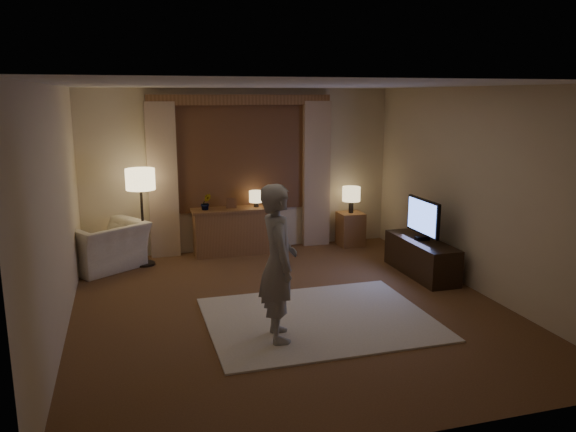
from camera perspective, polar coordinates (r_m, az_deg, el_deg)
name	(u,v)px	position (r m, az deg, el deg)	size (l,w,h in m)	color
room	(278,191)	(6.93, -1.04, 2.57)	(5.04, 5.54, 2.64)	brown
rug	(319,319)	(6.47, 3.14, -10.38)	(2.50, 2.00, 0.02)	beige
sideboard	(232,232)	(8.99, -5.71, -1.66)	(1.20, 0.40, 0.70)	brown
picture_frame	(231,205)	(8.89, -5.77, 1.16)	(0.16, 0.02, 0.20)	brown
plant	(206,203)	(8.82, -8.33, 1.33)	(0.17, 0.13, 0.30)	#999999
table_lamp_sideboard	(256,197)	(8.96, -3.27, 1.92)	(0.22, 0.22, 0.30)	black
floor_lamp	(141,185)	(8.45, -14.75, 3.11)	(0.42, 0.42, 1.45)	black
armchair	(104,246)	(8.59, -18.15, -2.92)	(1.06, 0.92, 0.69)	#F1E6C7
side_table	(350,229)	(9.52, 6.36, -1.32)	(0.40, 0.40, 0.56)	brown
table_lamp_side	(351,195)	(9.40, 6.45, 2.17)	(0.30, 0.30, 0.44)	black
tv_stand	(421,257)	(8.16, 13.38, -4.10)	(0.45, 1.40, 0.50)	black
tv	(423,218)	(8.02, 13.57, -0.16)	(0.20, 0.81, 0.59)	black
person	(278,263)	(5.70, -1.00, -4.77)	(0.59, 0.39, 1.62)	#A39E96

